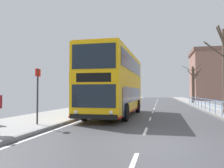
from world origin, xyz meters
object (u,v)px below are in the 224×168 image
(bus_stop_sign_near, at_px, (38,90))
(bare_tree_far_02, at_px, (194,83))
(bare_tree_far_01, at_px, (193,83))
(double_decker_bus_main, at_px, (115,83))

(bus_stop_sign_near, height_order, bare_tree_far_02, bare_tree_far_02)
(bus_stop_sign_near, relative_size, bare_tree_far_01, 0.46)
(bare_tree_far_01, bearing_deg, double_decker_bus_main, -111.59)
(double_decker_bus_main, relative_size, bus_stop_sign_near, 3.91)
(bare_tree_far_02, bearing_deg, bus_stop_sign_near, -108.95)
(bus_stop_sign_near, xyz_separation_m, bare_tree_far_01, (10.48, 26.02, 1.26))
(double_decker_bus_main, height_order, bus_stop_sign_near, double_decker_bus_main)
(bus_stop_sign_near, distance_m, bare_tree_far_02, 35.93)
(double_decker_bus_main, relative_size, bare_tree_far_01, 1.81)
(bare_tree_far_01, height_order, bare_tree_far_02, bare_tree_far_02)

